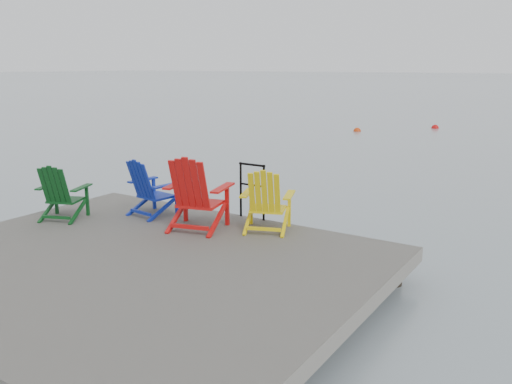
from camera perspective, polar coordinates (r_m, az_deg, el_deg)
The scene contains 9 objects.
ground at distance 7.32m, azimuth -12.80°, elevation -10.65°, with size 400.00×400.00×0.00m, color slate.
dock at distance 7.19m, azimuth -12.94°, elevation -8.12°, with size 6.00×5.00×1.40m.
handrail at distance 8.65m, azimuth -0.41°, elevation 0.68°, with size 0.48×0.04×0.90m.
chair_green at distance 9.15m, azimuth -19.84°, elevation -0.00°, with size 0.86×0.83×0.89m.
chair_blue at distance 9.00m, azimuth -11.09°, elevation 0.48°, with size 0.82×0.77×0.94m.
chair_red at distance 8.10m, azimuth -6.35°, elevation -0.10°, with size 1.04×0.98×1.12m.
chair_yellow at distance 8.00m, azimuth 1.12°, elevation -0.84°, with size 0.91×0.87×0.95m.
buoy_a at distance 27.03m, azimuth 18.33°, elevation 6.39°, with size 0.35×0.35×0.35m, color #BA0B0A.
buoy_b at distance 24.92m, azimuth 10.59°, elevation 6.30°, with size 0.34×0.34×0.34m, color #C0350B.
Camera 1 is at (4.86, -4.63, 2.93)m, focal length 38.00 mm.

